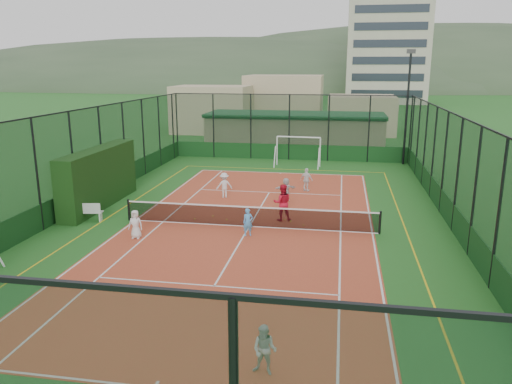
# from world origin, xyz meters

# --- Properties ---
(ground) EXTENTS (300.00, 300.00, 0.00)m
(ground) POSITION_xyz_m (0.00, 0.00, 0.00)
(ground) COLOR #2A6623
(ground) RESTS_ON ground
(court_slab) EXTENTS (11.17, 23.97, 0.01)m
(court_slab) POSITION_xyz_m (0.00, 0.00, 0.01)
(court_slab) COLOR #A83825
(court_slab) RESTS_ON ground
(tennis_net) EXTENTS (11.67, 0.12, 1.06)m
(tennis_net) POSITION_xyz_m (0.00, 0.00, 0.53)
(tennis_net) COLOR black
(tennis_net) RESTS_ON ground
(perimeter_fence) EXTENTS (18.12, 34.12, 5.00)m
(perimeter_fence) POSITION_xyz_m (0.00, 0.00, 2.50)
(perimeter_fence) COLOR black
(perimeter_fence) RESTS_ON ground
(floodlight_ne) EXTENTS (0.60, 0.26, 8.25)m
(floodlight_ne) POSITION_xyz_m (8.60, 16.60, 4.12)
(floodlight_ne) COLOR black
(floodlight_ne) RESTS_ON ground
(clubhouse) EXTENTS (15.20, 7.20, 3.15)m
(clubhouse) POSITION_xyz_m (0.00, 22.00, 1.57)
(clubhouse) COLOR tan
(clubhouse) RESTS_ON ground
(apartment_tower) EXTENTS (15.00, 12.00, 30.00)m
(apartment_tower) POSITION_xyz_m (12.00, 82.00, 15.00)
(apartment_tower) COLOR beige
(apartment_tower) RESTS_ON ground
(distant_hills) EXTENTS (200.00, 60.00, 24.00)m
(distant_hills) POSITION_xyz_m (0.00, 150.00, 0.00)
(distant_hills) COLOR #384C33
(distant_hills) RESTS_ON ground
(hedge_left) EXTENTS (1.03, 6.87, 3.01)m
(hedge_left) POSITION_xyz_m (-8.30, 2.17, 1.50)
(hedge_left) COLOR black
(hedge_left) RESTS_ON ground
(white_bench) EXTENTS (1.72, 0.71, 0.94)m
(white_bench) POSITION_xyz_m (-7.80, -0.42, 0.47)
(white_bench) COLOR white
(white_bench) RESTS_ON ground
(futsal_goal_far) EXTENTS (3.32, 1.15, 2.11)m
(futsal_goal_far) POSITION_xyz_m (0.94, 14.64, 1.05)
(futsal_goal_far) COLOR white
(futsal_goal_far) RESTS_ON ground
(child_near_left) EXTENTS (0.63, 0.43, 1.23)m
(child_near_left) POSITION_xyz_m (-4.46, -2.33, 0.62)
(child_near_left) COLOR white
(child_near_left) RESTS_ON court_slab
(child_near_mid) EXTENTS (0.52, 0.44, 1.20)m
(child_near_mid) POSITION_xyz_m (0.17, -1.20, 0.61)
(child_near_mid) COLOR #51A4E6
(child_near_mid) RESTS_ON court_slab
(child_near_right) EXTENTS (0.68, 0.57, 1.25)m
(child_near_right) POSITION_xyz_m (2.39, -10.91, 0.63)
(child_near_right) COLOR silver
(child_near_right) RESTS_ON court_slab
(child_far_left) EXTENTS (1.04, 0.86, 1.40)m
(child_far_left) POSITION_xyz_m (-2.30, 4.86, 0.71)
(child_far_left) COLOR white
(child_far_left) RESTS_ON court_slab
(child_far_right) EXTENTS (0.86, 0.65, 1.36)m
(child_far_right) POSITION_xyz_m (2.09, 7.09, 0.69)
(child_far_right) COLOR white
(child_far_right) RESTS_ON court_slab
(child_far_back) EXTENTS (1.21, 0.81, 1.25)m
(child_far_back) POSITION_xyz_m (1.14, 4.82, 0.64)
(child_far_back) COLOR silver
(child_far_back) RESTS_ON court_slab
(coach) EXTENTS (0.97, 0.82, 1.75)m
(coach) POSITION_xyz_m (1.37, 1.20, 0.89)
(coach) COLOR red
(coach) RESTS_ON court_slab
(tennis_balls) EXTENTS (5.25, 0.73, 0.07)m
(tennis_balls) POSITION_xyz_m (-0.05, 0.91, 0.04)
(tennis_balls) COLOR #CCE033
(tennis_balls) RESTS_ON court_slab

